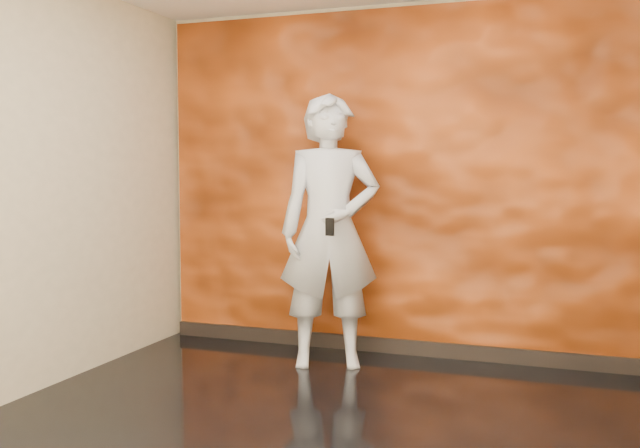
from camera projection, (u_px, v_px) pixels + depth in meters
The scene contains 5 objects.
room at pixel (308, 185), 3.86m from camera, with size 4.02×4.02×2.81m.
feature_wall at pixel (394, 183), 5.70m from camera, with size 3.90×0.06×2.75m, color orange.
baseboard at pixel (392, 346), 5.77m from camera, with size 3.90×0.04×0.12m, color black.
man at pixel (330, 231), 5.35m from camera, with size 0.75×0.49×2.05m, color #A8ACB8.
phone at pixel (330, 227), 5.06m from camera, with size 0.07×0.01×0.13m, color black.
Camera 1 is at (1.37, -3.62, 1.48)m, focal length 40.00 mm.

